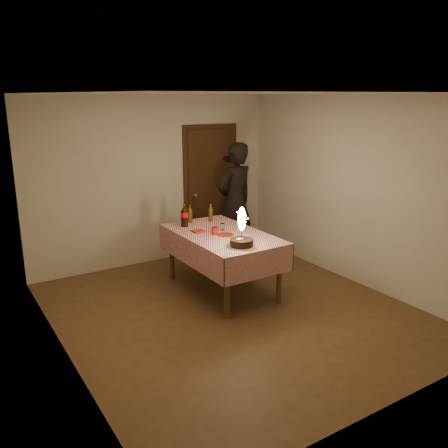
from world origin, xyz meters
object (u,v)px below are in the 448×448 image
Objects in this scene: red_plate at (225,235)px; cola_bottle at (184,216)px; amber_bottle_left at (190,214)px; clear_cup at (222,227)px; birthday_cake at (242,237)px; red_cup at (215,231)px; amber_bottle_right at (211,213)px; photographer at (235,202)px; dining_table at (222,241)px.

cola_bottle is (-0.25, 0.65, 0.15)m from red_plate.
cola_bottle is 0.23m from amber_bottle_left.
red_plate is 2.44× the size of clear_cup.
amber_bottle_left reaches higher than clear_cup.
birthday_cake reaches higher than red_cup.
cola_bottle is at bearing -173.82° from amber_bottle_right.
photographer is (0.78, 0.87, 0.09)m from clear_cup.
red_plate is 0.14m from red_cup.
birthday_cake is 0.60m from red_cup.
birthday_cake is 1.91× the size of amber_bottle_right.
clear_cup is 0.35× the size of amber_bottle_right.
amber_bottle_left is at bearing -163.20° from photographer.
amber_bottle_left is at bearing 160.29° from amber_bottle_right.
amber_bottle_left is at bearing 95.94° from red_plate.
amber_bottle_right is at bearing 63.52° from red_cup.
cola_bottle is (-0.16, 1.17, 0.04)m from birthday_cake.
dining_table is at bearing 80.99° from birthday_cake.
dining_table is 0.68m from amber_bottle_right.
dining_table is 19.11× the size of clear_cup.
amber_bottle_right reaches higher than red_plate.
cola_bottle is (-0.35, 0.43, 0.11)m from clear_cup.
red_cup is at bearing -75.38° from cola_bottle.
dining_table is 6.75× the size of amber_bottle_right.
red_cup is 1.11× the size of clear_cup.
red_cup is 0.39× the size of amber_bottle_right.
photographer reaches higher than birthday_cake.
red_cup is at bearing 179.40° from dining_table.
dining_table is 0.68m from cola_bottle.
amber_bottle_right is (0.29, 1.22, 0.00)m from birthday_cake.
cola_bottle is 1.25× the size of amber_bottle_left.
birthday_cake is 2.21× the size of red_plate.
amber_bottle_right reaches higher than dining_table.
photographer is (0.97, 1.61, 0.02)m from birthday_cake.
photographer is at bearing 16.80° from amber_bottle_left.
photographer is (0.88, 1.01, 0.24)m from dining_table.
photographer reaches higher than red_plate.
red_cup is 0.31× the size of cola_bottle.
dining_table is at bearing -65.37° from cola_bottle.
photographer reaches higher than clear_cup.
amber_bottle_left is (0.17, 0.15, -0.03)m from cola_bottle.
clear_cup is (0.09, 0.14, 0.15)m from dining_table.
red_plate is 0.72m from cola_bottle.
amber_bottle_right reaches higher than clear_cup.
birthday_cake is at bearing -90.20° from amber_bottle_left.
birthday_cake is at bearing -104.26° from clear_cup.
amber_bottle_right reaches higher than red_cup.
amber_bottle_right is at bearing 76.63° from birthday_cake.
photographer reaches higher than cola_bottle.
red_plate is (-0.01, -0.09, 0.11)m from dining_table.
birthday_cake reaches higher than dining_table.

